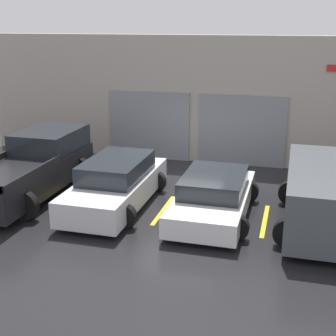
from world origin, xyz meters
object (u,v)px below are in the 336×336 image
pickup_truck (33,167)px  sedan_side (116,184)px  van_right (323,195)px  sedan_white (213,196)px

pickup_truck → sedan_side: bearing=-5.7°
pickup_truck → sedan_side: (2.84, -0.28, -0.18)m
van_right → pickup_truck: bearing=177.9°
pickup_truck → van_right: (8.53, -0.31, 0.04)m
pickup_truck → sedan_side: pickup_truck is taller
sedan_side → van_right: size_ratio=1.01×
sedan_white → van_right: size_ratio=0.93×
sedan_white → van_right: 2.86m
sedan_white → sedan_side: bearing=180.0°
van_right → sedan_side: bearing=179.8°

